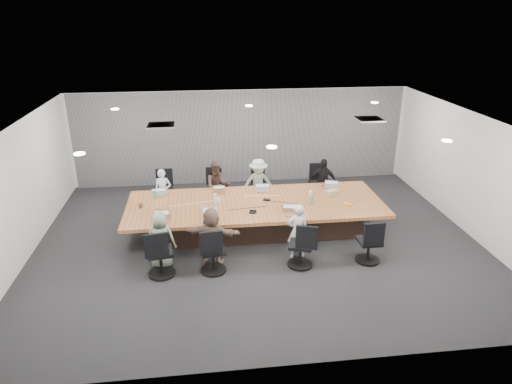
{
  "coord_description": "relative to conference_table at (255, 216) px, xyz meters",
  "views": [
    {
      "loc": [
        -1.2,
        -9.28,
        4.99
      ],
      "look_at": [
        0.0,
        0.4,
        1.05
      ],
      "focal_mm": 32.0,
      "sensor_mm": 36.0,
      "label": 1
    }
  ],
  "objects": [
    {
      "name": "person_3",
      "position": [
        1.97,
        1.35,
        0.25
      ],
      "size": [
        0.8,
        0.42,
        1.31
      ],
      "primitive_type": "imported",
      "rotation": [
        0.0,
        0.0,
        6.15
      ],
      "color": "black",
      "rests_on": "ground"
    },
    {
      "name": "person_4",
      "position": [
        -2.11,
        -1.35,
        0.21
      ],
      "size": [
        0.64,
        0.47,
        1.21
      ],
      "primitive_type": "imported",
      "rotation": [
        0.0,
        0.0,
        3.0
      ],
      "color": "gray",
      "rests_on": "ground"
    },
    {
      "name": "bottle_clear",
      "position": [
        -0.94,
        0.07,
        0.46
      ],
      "size": [
        0.09,
        0.09,
        0.24
      ],
      "primitive_type": "cylinder",
      "rotation": [
        0.0,
        0.0,
        0.4
      ],
      "color": "silver",
      "rests_on": "conference_table"
    },
    {
      "name": "mic_right",
      "position": [
        0.29,
        0.11,
        0.36
      ],
      "size": [
        0.19,
        0.16,
        0.03
      ],
      "primitive_type": "cube",
      "rotation": [
        0.0,
        0.0,
        -0.39
      ],
      "color": "black",
      "rests_on": "conference_table"
    },
    {
      "name": "person_5",
      "position": [
        -1.07,
        -1.35,
        0.22
      ],
      "size": [
        1.21,
        0.65,
        1.25
      ],
      "primitive_type": "imported",
      "rotation": [
        0.0,
        0.0,
        2.88
      ],
      "color": "brown",
      "rests_on": "ground"
    },
    {
      "name": "mug_brown",
      "position": [
        -2.65,
        0.03,
        0.4
      ],
      "size": [
        0.1,
        0.1,
        0.12
      ],
      "primitive_type": "cylinder",
      "rotation": [
        0.0,
        0.0,
        -0.08
      ],
      "color": "brown",
      "rests_on": "conference_table"
    },
    {
      "name": "bottle_green_right",
      "position": [
        1.28,
        -0.27,
        0.46
      ],
      "size": [
        0.08,
        0.08,
        0.25
      ],
      "primitive_type": "cylinder",
      "rotation": [
        0.0,
        0.0,
        0.23
      ],
      "color": "#4D9969",
      "rests_on": "conference_table"
    },
    {
      "name": "wall_front",
      "position": [
        0.0,
        -4.5,
        1.0
      ],
      "size": [
        10.0,
        0.0,
        2.8
      ],
      "primitive_type": "cube",
      "rotation": [
        -1.57,
        0.0,
        0.0
      ],
      "color": "silver",
      "rests_on": "ground"
    },
    {
      "name": "person_6",
      "position": [
        0.73,
        -1.35,
        0.22
      ],
      "size": [
        0.46,
        0.31,
        1.24
      ],
      "primitive_type": "imported",
      "rotation": [
        0.0,
        0.0,
        3.18
      ],
      "color": "silver",
      "rests_on": "ground"
    },
    {
      "name": "ceiling",
      "position": [
        0.0,
        -0.5,
        2.4
      ],
      "size": [
        10.0,
        8.0,
        0.0
      ],
      "primitive_type": "cube",
      "color": "white",
      "rests_on": "wall_back"
    },
    {
      "name": "wall_right",
      "position": [
        5.0,
        -0.5,
        1.0
      ],
      "size": [
        0.0,
        8.0,
        2.8
      ],
      "primitive_type": "cube",
      "rotation": [
        1.57,
        0.0,
        -1.57
      ],
      "color": "silver",
      "rests_on": "ground"
    },
    {
      "name": "person_2",
      "position": [
        0.24,
        1.35,
        0.28
      ],
      "size": [
        0.95,
        0.63,
        1.37
      ],
      "primitive_type": "imported",
      "rotation": [
        0.0,
        0.0,
        6.42
      ],
      "color": "#8D9E8F",
      "rests_on": "ground"
    },
    {
      "name": "laptop_6",
      "position": [
        0.73,
        -0.8,
        0.35
      ],
      "size": [
        0.36,
        0.29,
        0.02
      ],
      "primitive_type": "cube",
      "rotation": [
        0.0,
        0.0,
        -0.25
      ],
      "color": "#8C6647",
      "rests_on": "conference_table"
    },
    {
      "name": "bottle_green_left",
      "position": [
        -2.35,
        0.49,
        0.45
      ],
      "size": [
        0.08,
        0.08,
        0.23
      ],
      "primitive_type": "cylinder",
      "rotation": [
        0.0,
        0.0,
        -0.33
      ],
      "color": "#4D9969",
      "rests_on": "conference_table"
    },
    {
      "name": "chair_2",
      "position": [
        0.24,
        1.7,
        -0.04
      ],
      "size": [
        0.61,
        0.61,
        0.73
      ],
      "primitive_type": null,
      "rotation": [
        0.0,
        0.0,
        3.42
      ],
      "color": "black",
      "rests_on": "ground"
    },
    {
      "name": "canvas_bag",
      "position": [
        1.89,
        0.18,
        0.41
      ],
      "size": [
        0.33,
        0.27,
        0.15
      ],
      "primitive_type": "cube",
      "rotation": [
        0.0,
        0.0,
        0.41
      ],
      "color": "tan",
      "rests_on": "conference_table"
    },
    {
      "name": "person_0",
      "position": [
        -2.24,
        1.35,
        0.19
      ],
      "size": [
        0.45,
        0.31,
        1.18
      ],
      "primitive_type": "imported",
      "rotation": [
        0.0,
        0.0,
        6.22
      ],
      "color": "silver",
      "rests_on": "ground"
    },
    {
      "name": "chair_1",
      "position": [
        -0.83,
        1.7,
        -0.0
      ],
      "size": [
        0.68,
        0.68,
        0.8
      ],
      "primitive_type": null,
      "rotation": [
        0.0,
        0.0,
        2.81
      ],
      "color": "black",
      "rests_on": "ground"
    },
    {
      "name": "conference_table",
      "position": [
        0.0,
        0.0,
        0.0
      ],
      "size": [
        6.0,
        2.2,
        0.74
      ],
      "color": "#322119",
      "rests_on": "ground"
    },
    {
      "name": "floor",
      "position": [
        0.0,
        -0.5,
        -0.4
      ],
      "size": [
        10.0,
        8.0,
        0.0
      ],
      "primitive_type": "cube",
      "color": "#232326",
      "rests_on": "ground"
    },
    {
      "name": "wall_back",
      "position": [
        0.0,
        3.5,
        1.0
      ],
      "size": [
        10.0,
        0.0,
        2.8
      ],
      "primitive_type": "cube",
      "rotation": [
        1.57,
        0.0,
        0.0
      ],
      "color": "silver",
      "rests_on": "ground"
    },
    {
      "name": "laptop_4",
      "position": [
        -2.11,
        -0.8,
        0.35
      ],
      "size": [
        0.35,
        0.25,
        0.02
      ],
      "primitive_type": "cube",
      "rotation": [
        0.0,
        0.0,
        -0.06
      ],
      "color": "#8C6647",
      "rests_on": "conference_table"
    },
    {
      "name": "wall_left",
      "position": [
        -5.0,
        -0.5,
        1.0
      ],
      "size": [
        0.0,
        8.0,
        2.8
      ],
      "primitive_type": "cube",
      "rotation": [
        1.57,
        0.0,
        1.57
      ],
      "color": "silver",
      "rests_on": "ground"
    },
    {
      "name": "laptop_0",
      "position": [
        -2.24,
        0.8,
        0.35
      ],
      "size": [
        0.37,
        0.28,
        0.02
      ],
      "primitive_type": "cube",
      "rotation": [
        0.0,
        0.0,
        3.33
      ],
      "color": "#B2B2B7",
      "rests_on": "conference_table"
    },
    {
      "name": "chair_6",
      "position": [
        0.73,
        -1.7,
        0.01
      ],
      "size": [
        0.69,
        0.69,
        0.81
      ],
      "primitive_type": null,
      "rotation": [
        0.0,
        0.0,
        -0.3
      ],
      "color": "black",
      "rests_on": "ground"
    },
    {
      "name": "chair_4",
      "position": [
        -2.11,
        -1.7,
        0.03
      ],
      "size": [
        0.66,
        0.66,
        0.86
      ],
      "primitive_type": null,
      "rotation": [
        0.0,
        0.0,
        0.16
      ],
      "color": "black",
      "rests_on": "ground"
    },
    {
      "name": "laptop_3",
      "position": [
        1.97,
        0.8,
        0.35
      ],
      "size": [
        0.39,
        0.31,
        0.02
      ],
      "primitive_type": "cube",
      "rotation": [
        0.0,
        0.0,
        2.9
      ],
      "color": "#B2B2B7",
      "rests_on": "conference_table"
    },
    {
      "name": "laptop_1",
      "position": [
        -0.83,
        0.8,
        0.35
      ],
      "size": [
        0.3,
        0.22,
        0.02
      ],
      "primitive_type": "cube",
      "rotation": [
        0.0,
        0.0,
        3.04
      ],
      "color": "#8C6647",
      "rests_on": "conference_table"
    },
    {
      "name": "laptop_2",
      "position": [
        0.24,
        0.8,
        0.35
      ],
      "size": [
        0.36,
        0.26,
        0.02
      ],
      "primitive_type": "cube",
      "rotation": [
        0.0,
        0.0,
        3.07
      ],
      "color": "#B2B2B7",
      "rests_on": "conference_table"
    },
    {
      "name": "chair_5",
      "position": [
        -1.07,
        -1.7,
        0.01
      ],
      "size": [
        0.61,
        0.61,
        0.82
      ],
      "primitive_type": null,
      "rotation": [
        0.0,
        0.0,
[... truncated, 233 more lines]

